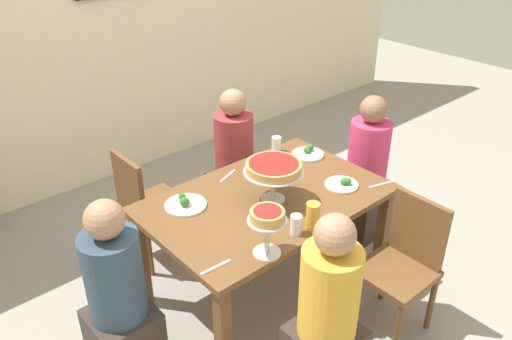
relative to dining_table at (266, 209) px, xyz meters
name	(u,v)px	position (x,y,z in m)	size (l,w,h in m)	color
ground_plane	(265,287)	(0.00, 0.00, -0.65)	(12.00, 12.00, 0.00)	gray
rear_partition	(92,26)	(0.00, 2.20, 0.75)	(8.00, 0.12, 2.80)	beige
dining_table	(266,209)	(0.00, 0.00, 0.00)	(1.50, 0.97, 0.74)	brown
diner_near_left	(327,324)	(-0.32, -0.81, -0.16)	(0.34, 0.34, 1.15)	#382D28
diner_head_west	(119,307)	(-1.05, -0.01, -0.16)	(0.34, 0.34, 1.15)	#382D28
diner_head_east	(366,178)	(1.02, 0.00, -0.16)	(0.34, 0.34, 1.15)	#382D28
diner_far_right	(234,169)	(0.35, 0.76, -0.16)	(0.34, 0.34, 1.15)	#382D28
chair_near_right	(404,260)	(0.41, -0.76, -0.16)	(0.40, 0.40, 0.87)	brown
chair_far_left	(146,202)	(-0.41, 0.81, -0.16)	(0.40, 0.40, 0.87)	brown
deep_dish_pizza_stand	(274,169)	(0.01, -0.05, 0.31)	(0.36, 0.36, 0.26)	silver
personal_pizza_stand	(267,221)	(-0.38, -0.42, 0.30)	(0.21, 0.21, 0.27)	silver
salad_plate_near_diner	(185,204)	(-0.44, 0.25, 0.11)	(0.25, 0.25, 0.07)	white
salad_plate_far_diner	(308,153)	(0.61, 0.23, 0.11)	(0.23, 0.23, 0.07)	white
salad_plate_spare	(343,184)	(0.46, -0.22, 0.11)	(0.22, 0.22, 0.06)	white
beer_glass_amber_tall	(313,216)	(-0.03, -0.42, 0.17)	(0.08, 0.08, 0.17)	gold
water_glass_clear_near	(276,144)	(0.47, 0.42, 0.15)	(0.07, 0.07, 0.11)	white
water_glass_clear_far	(296,225)	(-0.13, -0.39, 0.15)	(0.07, 0.07, 0.12)	white
cutlery_fork_near	(228,176)	(-0.02, 0.36, 0.09)	(0.18, 0.02, 0.01)	silver
cutlery_knife_near	(216,267)	(-0.65, -0.33, 0.09)	(0.18, 0.02, 0.01)	silver
cutlery_fork_far	(381,184)	(0.66, -0.38, 0.09)	(0.18, 0.02, 0.01)	silver
cutlery_knife_far	(265,158)	(0.34, 0.38, 0.09)	(0.18, 0.02, 0.01)	silver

